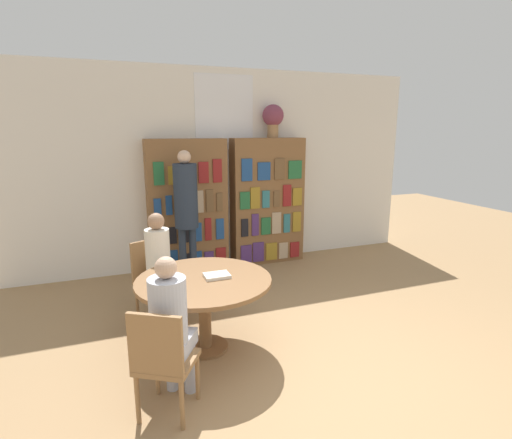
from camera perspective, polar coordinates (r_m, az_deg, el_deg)
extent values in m
plane|color=#9E7A51|center=(3.67, 13.26, -22.74)|extent=(16.00, 16.00, 0.00)
cube|color=silver|center=(6.26, -4.48, 7.17)|extent=(6.40, 0.06, 3.00)
cube|color=white|center=(6.20, -4.53, 14.98)|extent=(0.90, 0.01, 1.10)
cube|color=brown|center=(6.00, -9.74, 1.84)|extent=(1.16, 0.32, 1.98)
cube|color=brown|center=(5.97, -13.39, -6.25)|extent=(0.10, 0.02, 0.27)
cube|color=navy|center=(5.99, -11.69, -5.84)|extent=(0.13, 0.02, 0.33)
cube|color=black|center=(6.03, -9.97, -6.00)|extent=(0.14, 0.02, 0.26)
cube|color=navy|center=(6.06, -8.37, -5.76)|extent=(0.14, 0.02, 0.27)
cube|color=#4C2D6B|center=(6.10, -6.72, -5.69)|extent=(0.14, 0.02, 0.25)
cube|color=maroon|center=(6.14, -5.03, -5.33)|extent=(0.16, 0.02, 0.29)
cube|color=black|center=(5.85, -13.53, -2.25)|extent=(0.10, 0.02, 0.27)
cube|color=black|center=(5.88, -11.81, -2.25)|extent=(0.11, 0.02, 0.24)
cube|color=black|center=(5.90, -10.17, -2.05)|extent=(0.14, 0.02, 0.26)
cube|color=navy|center=(5.94, -8.37, -1.80)|extent=(0.13, 0.02, 0.28)
cube|color=maroon|center=(5.96, -6.85, -1.39)|extent=(0.10, 0.02, 0.34)
cube|color=navy|center=(6.01, -5.17, -1.35)|extent=(0.12, 0.02, 0.31)
cube|color=navy|center=(5.76, -13.89, 1.72)|extent=(0.10, 0.02, 0.24)
cube|color=navy|center=(5.77, -12.33, 2.00)|extent=(0.09, 0.02, 0.28)
cube|color=black|center=(5.79, -10.84, 2.37)|extent=(0.09, 0.02, 0.33)
cube|color=olive|center=(5.82, -9.53, 2.37)|extent=(0.10, 0.02, 0.31)
cube|color=tan|center=(5.85, -8.02, 2.55)|extent=(0.10, 0.02, 0.32)
cube|color=brown|center=(5.88, -6.61, 2.68)|extent=(0.11, 0.02, 0.33)
cube|color=brown|center=(5.93, -5.23, 2.49)|extent=(0.09, 0.02, 0.27)
cube|color=#236638|center=(5.69, -13.72, 6.38)|extent=(0.14, 0.02, 0.32)
cube|color=olive|center=(5.73, -11.70, 6.19)|extent=(0.15, 0.02, 0.26)
cube|color=brown|center=(5.76, -9.59, 6.25)|extent=(0.15, 0.02, 0.24)
cube|color=maroon|center=(5.81, -7.50, 6.67)|extent=(0.15, 0.02, 0.30)
cube|color=maroon|center=(5.85, -5.54, 6.94)|extent=(0.13, 0.02, 0.34)
cube|color=brown|center=(6.36, 1.62, 2.64)|extent=(1.16, 0.32, 1.98)
cube|color=#4C2D6B|center=(6.25, -1.40, -4.96)|extent=(0.18, 0.02, 0.29)
cube|color=#4C2D6B|center=(6.32, 0.32, -4.65)|extent=(0.18, 0.02, 0.31)
cube|color=olive|center=(6.40, 2.22, -4.57)|extent=(0.19, 0.02, 0.28)
cube|color=tan|center=(6.49, 3.91, -4.44)|extent=(0.15, 0.02, 0.26)
cube|color=maroon|center=(6.57, 5.54, -4.29)|extent=(0.16, 0.02, 0.25)
cube|color=black|center=(6.13, -1.62, -1.20)|extent=(0.11, 0.02, 0.28)
cube|color=#4C2D6B|center=(6.18, -0.11, -0.76)|extent=(0.11, 0.02, 0.34)
cube|color=#236638|center=(6.25, 1.42, -0.94)|extent=(0.16, 0.02, 0.27)
cube|color=tan|center=(6.31, 2.93, -0.50)|extent=(0.15, 0.02, 0.34)
cube|color=#2D707A|center=(6.39, 4.42, -0.53)|extent=(0.11, 0.02, 0.30)
cube|color=olive|center=(6.46, 5.83, -0.31)|extent=(0.14, 0.02, 0.32)
cube|color=#236638|center=(6.04, -1.59, 2.72)|extent=(0.16, 0.02, 0.27)
cube|color=olive|center=(6.09, -0.13, 3.10)|extent=(0.15, 0.02, 0.33)
cube|color=#2D707A|center=(6.16, 1.42, 2.92)|extent=(0.12, 0.02, 0.27)
cube|color=brown|center=(6.23, 2.97, 2.95)|extent=(0.10, 0.02, 0.25)
cube|color=maroon|center=(6.30, 4.45, 3.43)|extent=(0.14, 0.02, 0.34)
cube|color=olive|center=(6.38, 5.90, 3.26)|extent=(0.16, 0.02, 0.28)
cube|color=navy|center=(5.99, -1.31, 7.10)|extent=(0.17, 0.02, 0.33)
cube|color=navy|center=(6.09, 1.15, 6.90)|extent=(0.20, 0.02, 0.27)
cube|color=brown|center=(6.19, 3.39, 7.22)|extent=(0.17, 0.02, 0.32)
cube|color=#236638|center=(6.30, 5.60, 7.09)|extent=(0.22, 0.02, 0.28)
cylinder|color=#997047|center=(6.30, 2.43, 12.51)|extent=(0.17, 0.17, 0.21)
sphere|color=brown|center=(6.30, 2.45, 14.64)|extent=(0.33, 0.33, 0.33)
cylinder|color=brown|center=(4.16, -7.18, -17.59)|extent=(0.44, 0.44, 0.03)
cylinder|color=brown|center=(4.00, -7.32, -13.32)|extent=(0.12, 0.12, 0.66)
cylinder|color=brown|center=(3.86, -7.47, -8.64)|extent=(1.29, 1.29, 0.04)
cube|color=olive|center=(3.23, -12.55, -19.23)|extent=(0.55, 0.55, 0.04)
cube|color=olive|center=(2.97, -14.20, -16.95)|extent=(0.36, 0.24, 0.45)
cylinder|color=olive|center=(3.54, -13.93, -20.38)|extent=(0.04, 0.04, 0.40)
cylinder|color=olive|center=(3.43, -8.36, -21.32)|extent=(0.04, 0.04, 0.40)
cylinder|color=olive|center=(3.29, -16.57, -23.40)|extent=(0.04, 0.04, 0.40)
cylinder|color=olive|center=(3.17, -10.54, -24.62)|extent=(0.04, 0.04, 0.40)
cube|color=olive|center=(4.68, -13.98, -8.86)|extent=(0.52, 0.52, 0.04)
cube|color=olive|center=(4.75, -15.22, -5.47)|extent=(0.38, 0.19, 0.45)
cylinder|color=olive|center=(4.71, -10.95, -11.45)|extent=(0.04, 0.04, 0.40)
cylinder|color=olive|center=(4.55, -14.64, -12.51)|extent=(0.04, 0.04, 0.40)
cylinder|color=olive|center=(4.97, -13.10, -10.18)|extent=(0.04, 0.04, 0.40)
cylinder|color=olive|center=(4.83, -16.64, -11.11)|extent=(0.04, 0.04, 0.40)
cube|color=silver|center=(4.54, -13.15, -8.43)|extent=(0.37, 0.40, 0.12)
cylinder|color=silver|center=(4.50, -13.87, -4.46)|extent=(0.27, 0.27, 0.50)
sphere|color=#A37A5B|center=(4.41, -14.10, -0.24)|extent=(0.18, 0.18, 0.18)
cylinder|color=silver|center=(4.59, -11.44, -11.86)|extent=(0.10, 0.10, 0.44)
cylinder|color=silver|center=(4.52, -13.05, -12.32)|extent=(0.10, 0.10, 0.44)
cube|color=#B2B7C6|center=(3.30, -11.63, -16.83)|extent=(0.41, 0.42, 0.12)
cylinder|color=#B2B7C6|center=(3.09, -12.46, -12.52)|extent=(0.28, 0.28, 0.50)
sphere|color=tan|center=(2.97, -12.77, -6.72)|extent=(0.16, 0.16, 0.16)
cylinder|color=#B2B7C6|center=(3.56, -11.93, -19.69)|extent=(0.10, 0.10, 0.44)
cylinder|color=#B2B7C6|center=(3.51, -9.44, -20.09)|extent=(0.10, 0.10, 0.44)
cylinder|color=#232D3D|center=(5.63, -10.40, -5.12)|extent=(0.10, 0.10, 0.80)
cylinder|color=#232D3D|center=(5.65, -8.97, -4.99)|extent=(0.10, 0.10, 0.80)
cylinder|color=#232D3D|center=(5.44, -10.01, 3.32)|extent=(0.32, 0.32, 0.87)
sphere|color=#DBB293|center=(5.38, -10.23, 8.80)|extent=(0.18, 0.18, 0.18)
cylinder|color=#232D3D|center=(5.70, -9.69, 5.95)|extent=(0.07, 0.30, 0.07)
cube|color=silver|center=(3.87, -5.62, -7.98)|extent=(0.24, 0.18, 0.03)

